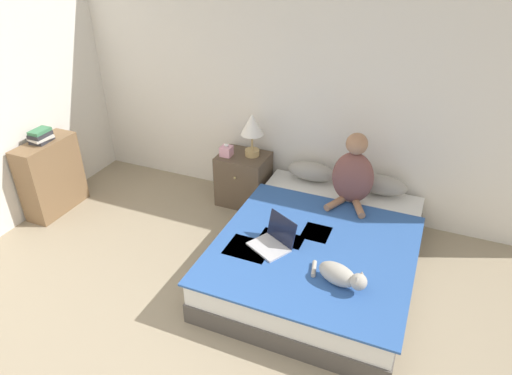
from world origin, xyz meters
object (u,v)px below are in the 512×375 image
(cat_tabby, at_px, (341,275))
(book_stack_top, at_px, (41,136))
(pillow_far, at_px, (381,185))
(laptop_open, at_px, (273,241))
(tissue_box, at_px, (226,151))
(person_sitting, at_px, (353,174))
(bed, at_px, (319,253))
(bookshelf, at_px, (51,177))
(pillow_near, at_px, (312,171))
(nightstand, at_px, (244,179))
(table_lamp, at_px, (252,127))

(cat_tabby, relative_size, book_stack_top, 1.96)
(book_stack_top, bearing_deg, pillow_far, 17.38)
(laptop_open, xyz_separation_m, tissue_box, (-0.96, 1.07, 0.19))
(tissue_box, bearing_deg, person_sitting, -4.26)
(book_stack_top, bearing_deg, bed, 2.34)
(cat_tabby, xyz_separation_m, bookshelf, (-3.32, 0.44, -0.08))
(pillow_near, xyz_separation_m, pillow_far, (0.73, 0.00, 0.00))
(tissue_box, bearing_deg, book_stack_top, -152.56)
(person_sitting, xyz_separation_m, laptop_open, (-0.45, -0.97, -0.26))
(pillow_far, relative_size, nightstand, 0.90)
(pillow_far, bearing_deg, laptop_open, -119.34)
(pillow_near, height_order, tissue_box, tissue_box)
(table_lamp, distance_m, bookshelf, 2.26)
(bed, xyz_separation_m, tissue_box, (-1.29, 0.76, 0.45))
(cat_tabby, bearing_deg, bed, 137.69)
(bookshelf, bearing_deg, pillow_far, 17.40)
(pillow_near, xyz_separation_m, bookshelf, (-2.63, -1.05, -0.09))
(pillow_near, distance_m, person_sitting, 0.59)
(person_sitting, bearing_deg, pillow_near, 150.51)
(table_lamp, height_order, tissue_box, table_lamp)
(pillow_far, relative_size, bookshelf, 0.64)
(bookshelf, xyz_separation_m, book_stack_top, (-0.00, 0.00, 0.48))
(cat_tabby, bearing_deg, nightstand, 154.00)
(cat_tabby, distance_m, book_stack_top, 3.37)
(table_lamp, relative_size, book_stack_top, 2.00)
(nightstand, distance_m, tissue_box, 0.40)
(pillow_near, height_order, nightstand, pillow_near)
(person_sitting, height_order, laptop_open, person_sitting)
(person_sitting, relative_size, nightstand, 1.24)
(bed, relative_size, laptop_open, 4.98)
(pillow_near, xyz_separation_m, table_lamp, (-0.67, -0.06, 0.42))
(person_sitting, relative_size, bookshelf, 0.89)
(bed, height_order, book_stack_top, book_stack_top)
(table_lamp, bearing_deg, tissue_box, -156.12)
(bed, bearing_deg, pillow_far, 68.44)
(person_sitting, bearing_deg, nightstand, 171.74)
(tissue_box, bearing_deg, pillow_near, 10.32)
(pillow_far, distance_m, nightstand, 1.51)
(person_sitting, relative_size, table_lamp, 1.52)
(laptop_open, xyz_separation_m, nightstand, (-0.80, 1.15, -0.16))
(pillow_far, bearing_deg, bookshelf, -162.60)
(pillow_near, relative_size, book_stack_top, 2.20)
(laptop_open, relative_size, book_stack_top, 1.76)
(pillow_near, distance_m, bookshelf, 2.83)
(pillow_near, bearing_deg, person_sitting, -29.49)
(bed, bearing_deg, laptop_open, -136.65)
(person_sitting, xyz_separation_m, cat_tabby, (0.20, -1.22, -0.22))
(person_sitting, bearing_deg, cat_tabby, -80.59)
(pillow_near, bearing_deg, book_stack_top, -158.18)
(bed, bearing_deg, cat_tabby, -60.36)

